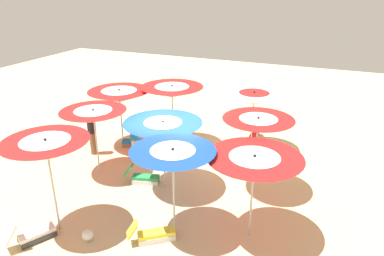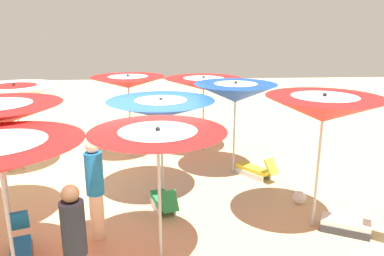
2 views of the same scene
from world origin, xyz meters
TOP-DOWN VIEW (x-y plane):
  - ground at (0.00, 0.00)m, footprint 35.91×35.91m
  - beach_umbrella_0 at (-1.55, -2.81)m, footprint 2.19×2.19m
  - beach_umbrella_1 at (0.51, -2.41)m, footprint 1.98×1.98m
  - beach_umbrella_2 at (3.19, -1.64)m, footprint 2.14×2.14m
  - beach_umbrella_3 at (-2.14, -1.08)m, footprint 1.97×1.97m
  - beach_umbrella_4 at (-0.38, 0.07)m, footprint 2.23×2.23m
  - beach_umbrella_5 at (2.44, 1.15)m, footprint 2.24×2.24m
  - beach_umbrella_6 at (-3.15, 1.61)m, footprint 1.98×1.98m
  - beach_umbrella_7 at (-0.36, 2.45)m, footprint 2.02×2.02m
  - beach_umbrella_8 at (1.70, 2.88)m, footprint 2.22×2.22m
  - lounger_0 at (1.82, 2.33)m, footprint 0.72×1.24m
  - lounger_1 at (4.03, -1.56)m, footprint 1.20×0.39m
  - lounger_2 at (-3.76, 1.90)m, footprint 1.19×0.86m
  - lounger_3 at (-2.62, -0.74)m, footprint 0.92×1.09m
  - lounger_4 at (-0.39, 0.81)m, footprint 0.61×1.13m
  - beachgoer_0 at (0.73, 1.74)m, footprint 0.30×0.30m
  - beachgoer_1 at (0.68, 3.44)m, footprint 0.30×0.30m
  - beach_ball at (-3.21, 0.71)m, footprint 0.27×0.27m

SIDE VIEW (x-z plane):
  - ground at x=0.00m, z-range -0.04..0.00m
  - beach_ball at x=-3.21m, z-range 0.00..0.27m
  - lounger_3 at x=-2.62m, z-range -0.10..0.49m
  - lounger_4 at x=-0.39m, z-range -0.09..0.49m
  - lounger_0 at x=1.82m, z-range -0.13..0.55m
  - lounger_1 at x=4.03m, z-range -0.10..0.53m
  - lounger_2 at x=-3.76m, z-range -0.13..0.57m
  - beachgoer_1 at x=0.68m, z-range 0.04..1.79m
  - beachgoer_0 at x=0.73m, z-range 0.05..1.84m
  - beach_umbrella_4 at x=-0.38m, z-range 0.84..3.00m
  - beach_umbrella_8 at x=1.70m, z-range 0.83..3.03m
  - beach_umbrella_2 at x=3.19m, z-range 0.84..3.08m
  - beach_umbrella_7 at x=-0.36m, z-range 0.87..3.06m
  - beach_umbrella_0 at x=-1.55m, z-range 0.88..3.09m
  - beach_umbrella_3 at x=-2.14m, z-range 0.88..3.19m
  - beach_umbrella_5 at x=2.44m, z-range 0.92..3.27m
  - beach_umbrella_1 at x=0.51m, z-range 0.95..3.28m
  - beach_umbrella_6 at x=-3.15m, z-range 0.97..3.47m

